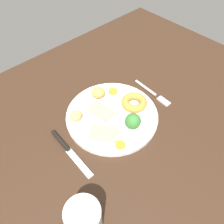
{
  "coord_description": "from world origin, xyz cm",
  "views": [
    {
      "loc": [
        32.63,
        34.51,
        58.46
      ],
      "look_at": [
        1.96,
        2.01,
        6.0
      ],
      "focal_mm": 36.28,
      "sensor_mm": 36.0,
      "label": 1
    }
  ],
  "objects_px": {
    "meat_slice_under": "(104,133)",
    "fork": "(153,93)",
    "yorkshire_pudding": "(134,102)",
    "roast_potato_right": "(99,92)",
    "carrot_coin_front": "(120,145)",
    "dinner_plate": "(112,116)",
    "broccoli_floret": "(133,121)",
    "meat_slice_main": "(101,110)",
    "roast_potato_left": "(76,116)",
    "water_glass": "(84,220)",
    "carrot_coin_back": "(113,91)",
    "knife": "(67,148)"
  },
  "relations": [
    {
      "from": "meat_slice_under",
      "to": "fork",
      "type": "relative_size",
      "value": 0.54
    },
    {
      "from": "fork",
      "to": "yorkshire_pudding",
      "type": "bearing_deg",
      "value": -88.19
    },
    {
      "from": "yorkshire_pudding",
      "to": "roast_potato_right",
      "type": "xyz_separation_m",
      "value": [
        0.05,
        -0.11,
        0.01
      ]
    },
    {
      "from": "yorkshire_pudding",
      "to": "carrot_coin_front",
      "type": "relative_size",
      "value": 2.84
    },
    {
      "from": "meat_slice_under",
      "to": "roast_potato_right",
      "type": "height_order",
      "value": "roast_potato_right"
    },
    {
      "from": "dinner_plate",
      "to": "broccoli_floret",
      "type": "distance_m",
      "value": 0.09
    },
    {
      "from": "meat_slice_main",
      "to": "roast_potato_left",
      "type": "relative_size",
      "value": 2.08
    },
    {
      "from": "roast_potato_right",
      "to": "water_glass",
      "type": "bearing_deg",
      "value": 44.47
    },
    {
      "from": "dinner_plate",
      "to": "carrot_coin_back",
      "type": "height_order",
      "value": "carrot_coin_back"
    },
    {
      "from": "roast_potato_right",
      "to": "dinner_plate",
      "type": "bearing_deg",
      "value": 74.83
    },
    {
      "from": "meat_slice_under",
      "to": "roast_potato_right",
      "type": "bearing_deg",
      "value": -126.08
    },
    {
      "from": "fork",
      "to": "water_glass",
      "type": "bearing_deg",
      "value": -65.98
    },
    {
      "from": "carrot_coin_back",
      "to": "broccoli_floret",
      "type": "bearing_deg",
      "value": 67.14
    },
    {
      "from": "carrot_coin_front",
      "to": "fork",
      "type": "xyz_separation_m",
      "value": [
        -0.23,
        -0.08,
        -0.01
      ]
    },
    {
      "from": "carrot_coin_back",
      "to": "carrot_coin_front",
      "type": "bearing_deg",
      "value": 51.9
    },
    {
      "from": "broccoli_floret",
      "to": "fork",
      "type": "xyz_separation_m",
      "value": [
        -0.16,
        -0.06,
        -0.04
      ]
    },
    {
      "from": "roast_potato_right",
      "to": "carrot_coin_back",
      "type": "height_order",
      "value": "roast_potato_right"
    },
    {
      "from": "knife",
      "to": "yorkshire_pudding",
      "type": "bearing_deg",
      "value": 87.67
    },
    {
      "from": "meat_slice_main",
      "to": "fork",
      "type": "relative_size",
      "value": 0.52
    },
    {
      "from": "meat_slice_main",
      "to": "roast_potato_right",
      "type": "height_order",
      "value": "roast_potato_right"
    },
    {
      "from": "dinner_plate",
      "to": "roast_potato_right",
      "type": "distance_m",
      "value": 0.09
    },
    {
      "from": "dinner_plate",
      "to": "water_glass",
      "type": "distance_m",
      "value": 0.32
    },
    {
      "from": "broccoli_floret",
      "to": "meat_slice_main",
      "type": "bearing_deg",
      "value": -77.15
    },
    {
      "from": "water_glass",
      "to": "roast_potato_left",
      "type": "bearing_deg",
      "value": -123.61
    },
    {
      "from": "dinner_plate",
      "to": "yorkshire_pudding",
      "type": "distance_m",
      "value": 0.08
    },
    {
      "from": "meat_slice_under",
      "to": "roast_potato_right",
      "type": "relative_size",
      "value": 1.84
    },
    {
      "from": "water_glass",
      "to": "fork",
      "type": "bearing_deg",
      "value": -158.65
    },
    {
      "from": "dinner_plate",
      "to": "broccoli_floret",
      "type": "height_order",
      "value": "broccoli_floret"
    },
    {
      "from": "water_glass",
      "to": "carrot_coin_front",
      "type": "bearing_deg",
      "value": -154.98
    },
    {
      "from": "broccoli_floret",
      "to": "knife",
      "type": "xyz_separation_m",
      "value": [
        0.18,
        -0.08,
        -0.04
      ]
    },
    {
      "from": "yorkshire_pudding",
      "to": "broccoli_floret",
      "type": "relative_size",
      "value": 1.52
    },
    {
      "from": "dinner_plate",
      "to": "roast_potato_right",
      "type": "bearing_deg",
      "value": -105.17
    },
    {
      "from": "dinner_plate",
      "to": "fork",
      "type": "xyz_separation_m",
      "value": [
        -0.17,
        0.02,
        -0.0
      ]
    },
    {
      "from": "meat_slice_main",
      "to": "water_glass",
      "type": "relative_size",
      "value": 0.8
    },
    {
      "from": "carrot_coin_front",
      "to": "broccoli_floret",
      "type": "distance_m",
      "value": 0.08
    },
    {
      "from": "meat_slice_main",
      "to": "roast_potato_left",
      "type": "xyz_separation_m",
      "value": [
        0.07,
        -0.03,
        0.01
      ]
    },
    {
      "from": "yorkshire_pudding",
      "to": "carrot_coin_front",
      "type": "bearing_deg",
      "value": 29.29
    },
    {
      "from": "carrot_coin_front",
      "to": "broccoli_floret",
      "type": "bearing_deg",
      "value": -164.08
    },
    {
      "from": "roast_potato_left",
      "to": "water_glass",
      "type": "relative_size",
      "value": 0.39
    },
    {
      "from": "knife",
      "to": "dinner_plate",
      "type": "bearing_deg",
      "value": 92.28
    },
    {
      "from": "meat_slice_main",
      "to": "water_glass",
      "type": "distance_m",
      "value": 0.33
    },
    {
      "from": "knife",
      "to": "water_glass",
      "type": "xyz_separation_m",
      "value": [
        0.09,
        0.19,
        0.05
      ]
    },
    {
      "from": "meat_slice_under",
      "to": "broccoli_floret",
      "type": "bearing_deg",
      "value": 152.13
    },
    {
      "from": "broccoli_floret",
      "to": "carrot_coin_back",
      "type": "bearing_deg",
      "value": -112.86
    },
    {
      "from": "meat_slice_under",
      "to": "carrot_coin_front",
      "type": "bearing_deg",
      "value": 96.49
    },
    {
      "from": "carrot_coin_front",
      "to": "meat_slice_main",
      "type": "bearing_deg",
      "value": -108.2
    },
    {
      "from": "roast_potato_left",
      "to": "carrot_coin_front",
      "type": "xyz_separation_m",
      "value": [
        -0.03,
        0.16,
        -0.01
      ]
    },
    {
      "from": "yorkshire_pudding",
      "to": "fork",
      "type": "relative_size",
      "value": 0.53
    },
    {
      "from": "dinner_plate",
      "to": "roast_potato_left",
      "type": "bearing_deg",
      "value": -32.93
    },
    {
      "from": "roast_potato_right",
      "to": "carrot_coin_back",
      "type": "xyz_separation_m",
      "value": [
        -0.05,
        0.02,
        -0.02
      ]
    }
  ]
}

